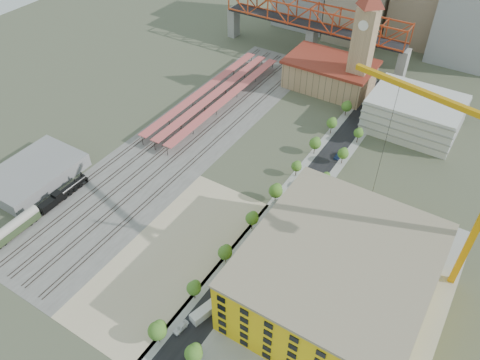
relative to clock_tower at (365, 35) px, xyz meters
The scene contains 32 objects.
ground 85.36m from the clock_tower, 95.71° to the right, with size 400.00×400.00×0.00m, color #474C38.
ballast_strip 81.63m from the clock_tower, 125.15° to the right, with size 36.00×165.00×0.06m, color #605E59.
dirt_lot 115.74m from the clock_tower, 96.14° to the right, with size 28.00×67.00×0.06m, color tan.
street_asphalt 71.48m from the clock_tower, 82.98° to the right, with size 12.00×170.00×0.06m, color black.
sidewalk_west 71.08m from the clock_tower, 87.80° to the right, with size 3.00×170.00×0.04m, color gray.
sidewalk_east 72.31m from the clock_tower, 78.27° to the right, with size 3.00×170.00×0.04m, color gray.
construction_pad 110.41m from the clock_tower, 69.69° to the right, with size 50.00×90.00×0.06m, color gray.
rail_tracks 82.57m from the clock_tower, 126.24° to the right, with size 26.56×160.00×0.18m.
platform_canopies 65.08m from the clock_tower, 144.47° to the right, with size 16.00×80.00×4.12m.
station_hall 25.65m from the clock_tower, behind, with size 38.00×24.00×13.10m.
clock_tower is the anchor object (origin of this frame).
parking_garage 36.81m from the clock_tower, 19.64° to the right, with size 34.00×26.00×14.00m, color silver.
truss_bridge 42.56m from the clock_tower, 142.85° to the left, with size 94.00×9.60×25.60m.
construction_building 107.36m from the clock_tower, 71.22° to the right, with size 44.60×50.60×18.80m.
warehouse 135.13m from the clock_tower, 123.93° to the right, with size 22.00×32.00×5.00m, color gray.
street_trees 80.70m from the clock_tower, 83.91° to the right, with size 15.40×124.40×8.00m.
skyline 62.60m from the clock_tower, 90.49° to the left, with size 133.00×46.00×60.00m.
distant_hills 213.32m from the clock_tower, 78.30° to the left, with size 647.00×264.00×227.00m.
locomotive 127.63m from the clock_tower, 117.70° to the right, with size 2.66×20.56×5.14m.
coach 145.03m from the clock_tower, 113.98° to the right, with size 2.95×17.13×5.38m.
site_trailer_a 125.04m from the clock_tower, 86.24° to the right, with size 2.67×10.15×2.78m, color silver.
site_trailer_b 111.39m from the clock_tower, 85.75° to the right, with size 2.34×8.88×2.43m, color silver.
site_trailer_c 103.57m from the clock_tower, 85.41° to the right, with size 2.36×8.98×2.46m, color silver.
site_trailer_d 94.10m from the clock_tower, 84.90° to the right, with size 2.72×10.34×2.83m, color silver.
car_0 132.51m from the clock_tower, 87.79° to the right, with size 1.90×4.73×1.61m, color white.
car_1 101.16m from the clock_tower, 87.05° to the right, with size 1.38×3.97×1.31m, color #AEAFB4.
car_2 81.09m from the clock_tower, 86.23° to the right, with size 2.41×5.23×1.45m, color black.
car_3 71.39m from the clock_tower, 85.63° to the right, with size 1.86×4.57×1.33m, color navy.
car_4 112.81m from the clock_tower, 84.22° to the right, with size 1.82×4.53×1.54m, color white.
car_5 114.07m from the clock_tower, 84.29° to the right, with size 1.38×3.94×1.30m, color #A7A8AC.
car_6 78.94m from the clock_tower, 81.43° to the right, with size 2.54×5.50×1.53m, color black.
car_7 51.80m from the clock_tower, 75.38° to the right, with size 2.02×4.97×1.44m, color navy.
Camera 1 is at (60.14, -95.93, 108.35)m, focal length 35.00 mm.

